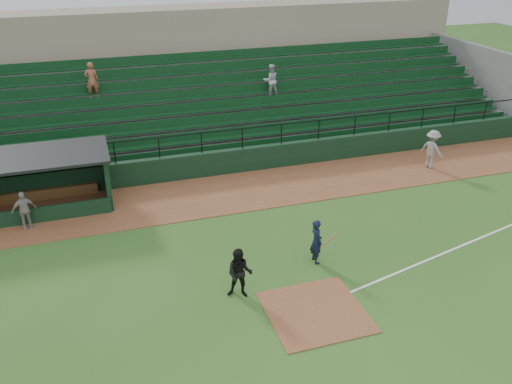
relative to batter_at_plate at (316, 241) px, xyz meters
name	(u,v)px	position (x,y,z in m)	size (l,w,h in m)	color
ground	(303,294)	(-1.16, -1.65, -0.84)	(90.00, 90.00, 0.00)	#2F5B1D
warning_track	(236,192)	(-1.16, 6.35, -0.83)	(40.00, 4.00, 0.03)	brown
home_plate_dirt	(315,312)	(-1.16, -2.65, -0.83)	(3.00, 3.00, 0.03)	brown
foul_line	(482,237)	(6.84, -0.45, -0.84)	(18.00, 0.09, 0.01)	white
stadium_structure	(194,94)	(-1.16, 14.81, 1.46)	(38.00, 13.08, 6.40)	black
dugout	(1,180)	(-10.91, 7.91, 0.49)	(8.90, 3.20, 2.42)	black
batter_at_plate	(316,241)	(0.00, 0.00, 0.00)	(1.01, 0.68, 1.68)	black
umpire	(240,273)	(-3.15, -1.11, 0.02)	(0.84, 0.66, 1.74)	black
runner	(432,149)	(8.84, 6.04, 0.15)	(1.25, 0.72, 1.93)	gray
dugout_player_a	(24,210)	(-9.97, 5.76, -0.02)	(0.93, 0.39, 1.58)	#A5A09A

